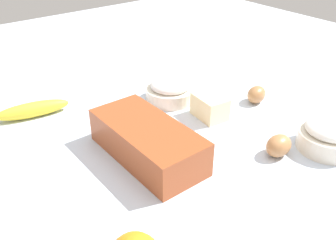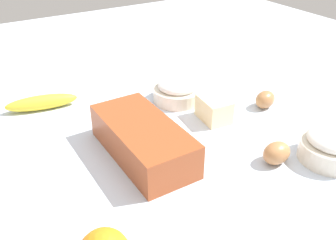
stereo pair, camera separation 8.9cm
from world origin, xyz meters
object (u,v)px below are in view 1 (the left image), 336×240
at_px(banana, 33,110).
at_px(butter_block, 211,107).
at_px(loaf_pan, 147,141).
at_px(egg_near_butter, 256,95).
at_px(flour_bowl, 329,135).
at_px(sugar_bowl, 170,90).
at_px(egg_beside_bowl, 279,146).

distance_m(banana, butter_block, 0.47).
height_order(loaf_pan, banana, loaf_pan).
height_order(banana, egg_near_butter, egg_near_butter).
relative_size(flour_bowl, banana, 0.72).
xyz_separation_m(flour_bowl, sugar_bowl, (-0.41, -0.14, -0.00)).
distance_m(banana, egg_near_butter, 0.61).
height_order(banana, butter_block, butter_block).
height_order(egg_near_butter, egg_beside_bowl, egg_beside_bowl).
bearing_deg(egg_beside_bowl, loaf_pan, -126.74).
bearing_deg(sugar_bowl, egg_near_butter, 48.94).
bearing_deg(egg_near_butter, banana, -120.21).
relative_size(sugar_bowl, butter_block, 1.55).
height_order(flour_bowl, egg_beside_bowl, flour_bowl).
height_order(sugar_bowl, banana, sugar_bowl).
xyz_separation_m(sugar_bowl, butter_block, (0.14, 0.02, -0.00)).
bearing_deg(butter_block, flour_bowl, 23.22).
xyz_separation_m(loaf_pan, sugar_bowl, (-0.18, 0.21, -0.01)).
bearing_deg(butter_block, egg_near_butter, 84.09).
distance_m(sugar_bowl, banana, 0.37).
bearing_deg(sugar_bowl, flour_bowl, 18.45).
relative_size(sugar_bowl, banana, 0.73).
bearing_deg(sugar_bowl, banana, -113.21).
relative_size(banana, egg_beside_bowl, 2.83).
xyz_separation_m(loaf_pan, egg_beside_bowl, (0.17, 0.23, -0.02)).
bearing_deg(sugar_bowl, egg_beside_bowl, 4.15).
bearing_deg(flour_bowl, banana, -139.22).
height_order(loaf_pan, butter_block, loaf_pan).
bearing_deg(flour_bowl, sugar_bowl, -161.55).
distance_m(loaf_pan, egg_near_butter, 0.39).
height_order(sugar_bowl, egg_beside_bowl, sugar_bowl).
relative_size(loaf_pan, egg_beside_bowl, 4.18).
xyz_separation_m(sugar_bowl, banana, (-0.15, -0.34, -0.01)).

